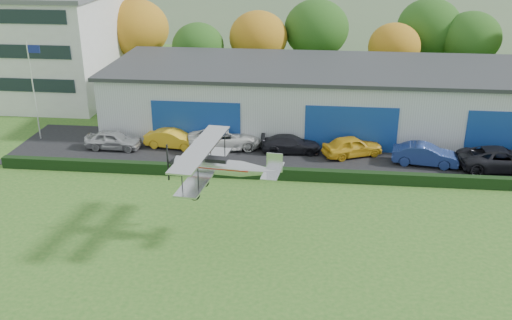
# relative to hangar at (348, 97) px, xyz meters

# --- Properties ---
(apron) EXTENTS (48.00, 9.00, 0.05)m
(apron) POSITION_rel_hangar_xyz_m (-2.00, -6.98, -2.63)
(apron) COLOR black
(apron) RESTS_ON ground
(hedge) EXTENTS (46.00, 0.60, 0.80)m
(hedge) POSITION_rel_hangar_xyz_m (-2.00, -11.78, -2.26)
(hedge) COLOR black
(hedge) RESTS_ON ground
(hangar) EXTENTS (40.60, 12.60, 5.30)m
(hangar) POSITION_rel_hangar_xyz_m (0.00, 0.00, 0.00)
(hangar) COLOR #B2B7BC
(hangar) RESTS_ON ground
(office_block) EXTENTS (20.60, 15.60, 10.40)m
(office_block) POSITION_rel_hangar_xyz_m (-33.00, 7.02, 2.56)
(office_block) COLOR silver
(office_block) RESTS_ON ground
(flagpole) EXTENTS (1.05, 0.10, 8.00)m
(flagpole) POSITION_rel_hangar_xyz_m (-24.88, -5.98, 2.13)
(flagpole) COLOR silver
(flagpole) RESTS_ON ground
(tree_belt) EXTENTS (75.70, 13.22, 10.12)m
(tree_belt) POSITION_rel_hangar_xyz_m (-4.15, 12.64, 2.95)
(tree_belt) COLOR #3D2614
(tree_belt) RESTS_ON ground
(distant_hills) EXTENTS (430.00, 196.00, 56.00)m
(distant_hills) POSITION_rel_hangar_xyz_m (-9.38, 112.02, -15.70)
(distant_hills) COLOR #4C6642
(distant_hills) RESTS_ON ground
(car_0) EXTENTS (4.35, 1.79, 1.47)m
(car_0) POSITION_rel_hangar_xyz_m (-18.28, -7.52, -1.87)
(car_0) COLOR silver
(car_0) RESTS_ON apron
(car_1) EXTENTS (4.55, 2.16, 1.44)m
(car_1) POSITION_rel_hangar_xyz_m (-13.74, -6.75, -1.89)
(car_1) COLOR gold
(car_1) RESTS_ON apron
(car_2) EXTENTS (6.27, 4.16, 1.60)m
(car_2) POSITION_rel_hangar_xyz_m (-9.65, -6.49, -1.81)
(car_2) COLOR silver
(car_2) RESTS_ON apron
(car_3) EXTENTS (4.69, 2.17, 1.33)m
(car_3) POSITION_rel_hangar_xyz_m (-4.51, -6.77, -1.94)
(car_3) COLOR black
(car_3) RESTS_ON apron
(car_4) EXTENTS (4.90, 3.56, 1.55)m
(car_4) POSITION_rel_hangar_xyz_m (0.13, -7.03, -1.83)
(car_4) COLOR gold
(car_4) RESTS_ON apron
(car_5) EXTENTS (4.88, 2.32, 1.54)m
(car_5) POSITION_rel_hangar_xyz_m (5.31, -8.19, -1.83)
(car_5) COLOR navy
(car_5) RESTS_ON apron
(car_6) EXTENTS (6.12, 3.20, 1.65)m
(car_6) POSITION_rel_hangar_xyz_m (10.49, -8.61, -1.78)
(car_6) COLOR black
(car_6) RESTS_ON apron
(biplane) EXTENTS (6.40, 7.34, 2.74)m
(biplane) POSITION_rel_hangar_xyz_m (-7.79, -19.99, 1.68)
(biplane) COLOR silver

